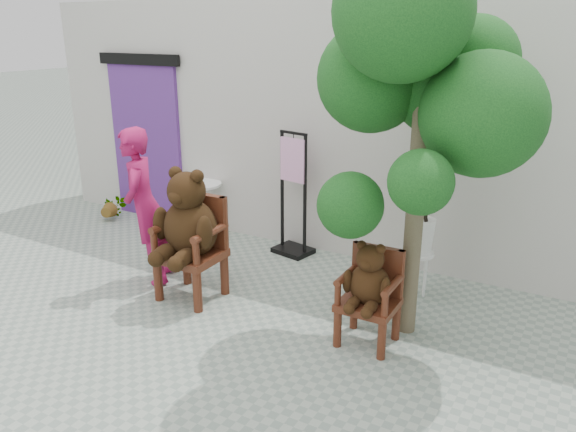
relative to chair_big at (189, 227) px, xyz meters
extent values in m
plane|color=gray|center=(0.82, -0.79, -0.77)|extent=(60.00, 60.00, 0.00)
cube|color=beige|center=(0.82, 2.31, 0.73)|extent=(9.00, 1.00, 3.00)
cube|color=#572A7E|center=(-2.18, 1.79, 0.33)|extent=(1.20, 0.08, 2.20)
cube|color=black|center=(-2.18, 1.75, 1.48)|extent=(1.40, 0.06, 0.15)
cylinder|color=#401A0D|center=(-0.25, -0.23, -0.56)|extent=(0.09, 0.09, 0.42)
cylinder|color=#401A0D|center=(-0.25, 0.22, -0.56)|extent=(0.09, 0.09, 0.42)
cylinder|color=#401A0D|center=(0.25, -0.23, -0.56)|extent=(0.09, 0.09, 0.42)
cylinder|color=#401A0D|center=(0.25, 0.22, -0.56)|extent=(0.09, 0.09, 0.42)
cube|color=#401A0D|center=(0.00, -0.01, -0.30)|extent=(0.61, 0.55, 0.08)
cube|color=#401A0D|center=(0.00, 0.23, 0.01)|extent=(0.57, 0.08, 0.55)
cylinder|color=#401A0D|center=(-0.26, 0.23, 0.01)|extent=(0.08, 0.08, 0.55)
cylinder|color=#401A0D|center=(-0.26, -0.23, -0.14)|extent=(0.07, 0.07, 0.25)
cylinder|color=#401A0D|center=(-0.26, -0.01, -0.01)|extent=(0.08, 0.53, 0.08)
cylinder|color=#401A0D|center=(0.26, 0.23, 0.01)|extent=(0.08, 0.08, 0.55)
cylinder|color=#401A0D|center=(0.26, -0.23, -0.14)|extent=(0.07, 0.07, 0.25)
cylinder|color=#401A0D|center=(0.26, -0.01, -0.01)|extent=(0.08, 0.53, 0.08)
ellipsoid|color=black|center=(0.00, 0.02, -0.02)|extent=(0.57, 0.49, 0.60)
sphere|color=black|center=(0.00, -0.01, 0.38)|extent=(0.38, 0.38, 0.38)
ellipsoid|color=black|center=(0.00, -0.16, 0.35)|extent=(0.17, 0.14, 0.14)
sphere|color=black|center=(-0.13, 0.00, 0.54)|extent=(0.13, 0.13, 0.13)
sphere|color=black|center=(0.13, 0.00, 0.54)|extent=(0.13, 0.13, 0.13)
ellipsoid|color=black|center=(-0.27, -0.10, 0.02)|extent=(0.13, 0.19, 0.34)
ellipsoid|color=black|center=(-0.12, -0.24, -0.22)|extent=(0.17, 0.34, 0.17)
sphere|color=black|center=(-0.12, -0.37, -0.24)|extent=(0.16, 0.16, 0.16)
ellipsoid|color=black|center=(0.27, -0.10, 0.02)|extent=(0.13, 0.19, 0.34)
ellipsoid|color=black|center=(0.12, -0.24, -0.22)|extent=(0.17, 0.34, 0.17)
sphere|color=black|center=(0.12, -0.37, -0.24)|extent=(0.16, 0.16, 0.16)
cylinder|color=#401A0D|center=(1.71, -0.14, -0.60)|extent=(0.07, 0.07, 0.34)
cylinder|color=#401A0D|center=(1.71, 0.23, -0.60)|extent=(0.07, 0.07, 0.34)
cylinder|color=#401A0D|center=(2.12, -0.14, -0.60)|extent=(0.07, 0.07, 0.34)
cylinder|color=#401A0D|center=(2.12, 0.23, -0.60)|extent=(0.07, 0.07, 0.34)
cube|color=#401A0D|center=(1.92, 0.05, -0.39)|extent=(0.49, 0.45, 0.07)
cube|color=#401A0D|center=(1.92, 0.24, -0.14)|extent=(0.46, 0.07, 0.45)
cylinder|color=#401A0D|center=(1.70, 0.24, -0.14)|extent=(0.07, 0.07, 0.45)
cylinder|color=#401A0D|center=(1.70, -0.14, -0.26)|extent=(0.06, 0.06, 0.20)
cylinder|color=#401A0D|center=(1.70, 0.05, -0.16)|extent=(0.07, 0.43, 0.07)
cylinder|color=#401A0D|center=(2.13, 0.24, -0.14)|extent=(0.07, 0.07, 0.45)
cylinder|color=#401A0D|center=(2.13, -0.14, -0.26)|extent=(0.06, 0.06, 0.20)
cylinder|color=#401A0D|center=(2.13, 0.05, -0.16)|extent=(0.07, 0.43, 0.07)
ellipsoid|color=black|center=(1.92, 0.06, -0.21)|extent=(0.36, 0.31, 0.38)
sphere|color=black|center=(1.92, 0.04, 0.04)|extent=(0.24, 0.24, 0.24)
ellipsoid|color=black|center=(1.92, -0.06, 0.03)|extent=(0.11, 0.09, 0.09)
sphere|color=black|center=(1.83, 0.05, 0.15)|extent=(0.08, 0.08, 0.08)
sphere|color=black|center=(2.00, 0.05, 0.15)|extent=(0.08, 0.08, 0.08)
ellipsoid|color=black|center=(1.74, -0.02, -0.18)|extent=(0.08, 0.12, 0.22)
ellipsoid|color=black|center=(1.84, -0.11, -0.33)|extent=(0.11, 0.21, 0.11)
sphere|color=black|center=(1.84, -0.19, -0.34)|extent=(0.10, 0.10, 0.10)
ellipsoid|color=black|center=(2.09, -0.02, -0.18)|extent=(0.08, 0.12, 0.22)
ellipsoid|color=black|center=(1.99, -0.11, -0.33)|extent=(0.11, 0.21, 0.11)
sphere|color=black|center=(1.99, -0.19, -0.34)|extent=(0.10, 0.10, 0.10)
imported|color=#9E134C|center=(-0.66, 0.10, 0.08)|extent=(0.65, 0.74, 1.69)
cylinder|color=white|center=(-1.10, 1.56, -0.08)|extent=(0.60, 0.60, 0.03)
cylinder|color=white|center=(-1.10, 1.56, -0.42)|extent=(0.06, 0.06, 0.68)
cylinder|color=white|center=(-1.10, 1.56, -0.75)|extent=(0.44, 0.44, 0.03)
cube|color=black|center=(0.16, 1.59, -0.02)|extent=(0.04, 0.04, 1.50)
cube|color=black|center=(0.51, 1.52, -0.02)|extent=(0.04, 0.04, 1.50)
cube|color=black|center=(0.33, 1.56, 0.73)|extent=(0.40, 0.11, 0.03)
cube|color=black|center=(0.33, 1.56, -0.74)|extent=(0.51, 0.43, 0.06)
cube|color=#E69ED0|center=(0.33, 1.55, 0.41)|extent=(0.36, 0.11, 0.52)
cylinder|color=black|center=(0.33, 1.56, 0.70)|extent=(0.01, 0.01, 0.08)
cylinder|color=white|center=(1.99, 1.24, -0.33)|extent=(0.32, 0.32, 0.03)
cylinder|color=white|center=(2.08, 1.33, -0.55)|extent=(0.03, 0.03, 0.44)
cylinder|color=white|center=(1.91, 1.33, -0.55)|extent=(0.03, 0.03, 0.44)
cylinder|color=white|center=(1.91, 1.16, -0.55)|extent=(0.03, 0.03, 0.44)
cylinder|color=white|center=(2.08, 1.16, -0.55)|extent=(0.03, 0.03, 0.44)
cylinder|color=black|center=(1.97, 1.29, 0.29)|extent=(0.16, 0.08, 0.79)
cylinder|color=olive|center=(1.95, 1.34, 0.61)|extent=(0.05, 0.04, 0.08)
cylinder|color=black|center=(1.95, 1.21, 0.29)|extent=(0.09, 0.12, 0.80)
cylinder|color=olive|center=(1.92, 1.19, 0.61)|extent=(0.04, 0.04, 0.08)
cylinder|color=black|center=(2.01, 1.19, 0.29)|extent=(0.18, 0.08, 0.79)
cylinder|color=olive|center=(2.03, 1.13, 0.61)|extent=(0.05, 0.04, 0.08)
cylinder|color=black|center=(1.98, 1.19, 0.29)|extent=(0.15, 0.07, 0.79)
cylinder|color=olive|center=(1.96, 1.14, 0.61)|extent=(0.05, 0.04, 0.08)
cylinder|color=black|center=(2.00, 1.19, 0.29)|extent=(0.20, 0.03, 0.79)
cylinder|color=olive|center=(2.00, 1.13, 0.61)|extent=(0.05, 0.04, 0.08)
cylinder|color=black|center=(2.04, 1.26, 0.29)|extent=(0.05, 0.10, 0.80)
cylinder|color=olive|center=(2.07, 1.27, 0.61)|extent=(0.04, 0.04, 0.07)
cylinder|color=#483F2B|center=(2.15, 0.44, 0.62)|extent=(0.16, 0.16, 2.77)
sphere|color=#0F3914|center=(2.66, 0.62, 1.25)|extent=(0.80, 0.80, 0.80)
sphere|color=#0F3914|center=(2.20, 0.75, 1.43)|extent=(0.85, 0.85, 0.85)
sphere|color=#0F3914|center=(2.04, 0.11, 2.01)|extent=(1.05, 1.05, 1.05)
sphere|color=#0F3914|center=(2.63, 0.42, 1.26)|extent=(0.98, 0.98, 0.98)
sphere|color=#0F3914|center=(1.66, 0.54, 1.49)|extent=(0.94, 0.94, 0.94)
sphere|color=#0F3914|center=(2.43, 0.88, 1.63)|extent=(0.76, 0.76, 0.76)
sphere|color=#0F3914|center=(2.02, 0.90, 1.81)|extent=(0.75, 0.75, 0.75)
sphere|color=#0F3914|center=(1.76, -0.05, 0.52)|extent=(0.55, 0.55, 0.55)
sphere|color=#0F3914|center=(2.35, -0.15, 0.82)|extent=(0.50, 0.50, 0.50)
imported|color=#0F3914|center=(-2.58, 1.39, -0.58)|extent=(0.42, 0.39, 0.37)
camera|label=1|loc=(3.46, -4.11, 1.91)|focal=35.00mm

